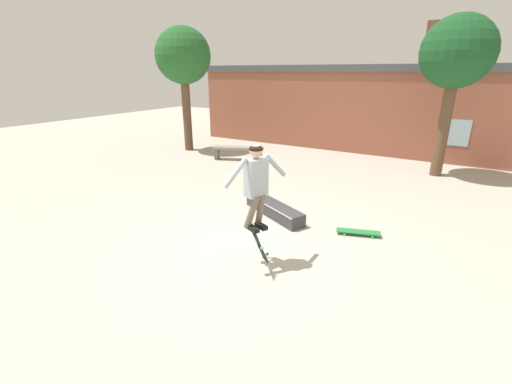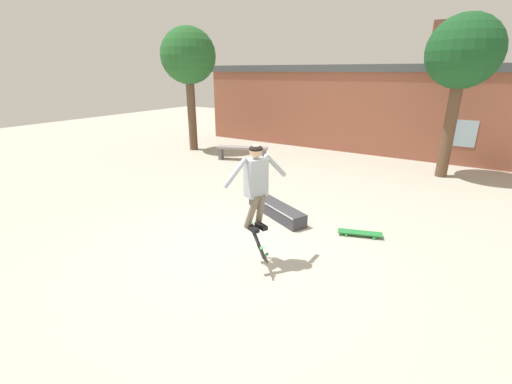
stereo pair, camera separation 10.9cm
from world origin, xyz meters
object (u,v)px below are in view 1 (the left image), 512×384
(skateboard_flipping, at_px, (257,240))
(tree_left, at_px, (183,57))
(skater, at_px, (256,181))
(skate_ledge, at_px, (274,209))
(tree_right, at_px, (457,55))
(skateboard_resting, at_px, (358,232))
(park_bench, at_px, (238,150))

(skateboard_flipping, bearing_deg, tree_left, 177.33)
(tree_left, height_order, skater, tree_left)
(skate_ledge, bearing_deg, tree_right, 88.99)
(skate_ledge, bearing_deg, skater, -43.68)
(skateboard_flipping, height_order, skateboard_resting, skateboard_flipping)
(tree_right, height_order, skate_ledge, tree_right)
(skateboard_flipping, relative_size, skateboard_resting, 0.74)
(skater, bearing_deg, tree_left, 162.25)
(tree_left, bearing_deg, skateboard_flipping, -41.69)
(park_bench, relative_size, skate_ledge, 1.05)
(skateboard_flipping, bearing_deg, park_bench, 165.31)
(park_bench, xyz_separation_m, skate_ledge, (3.61, -3.92, -0.22))
(park_bench, distance_m, skate_ledge, 5.34)
(tree_left, height_order, skate_ledge, tree_left)
(tree_left, xyz_separation_m, skateboard_flipping, (7.16, -6.37, -3.15))
(tree_left, bearing_deg, skate_ledge, -34.07)
(tree_right, height_order, tree_left, tree_left)
(tree_right, bearing_deg, tree_left, -172.52)
(tree_left, relative_size, skateboard_resting, 5.40)
(skate_ledge, distance_m, skateboard_resting, 1.95)
(park_bench, xyz_separation_m, skater, (4.32, -5.89, 1.12))
(park_bench, bearing_deg, tree_left, 149.54)
(skater, bearing_deg, tree_right, 97.50)
(park_bench, relative_size, skateboard_resting, 2.14)
(tree_left, relative_size, skater, 3.34)
(tree_left, distance_m, skater, 9.70)
(skate_ledge, distance_m, skater, 2.48)
(park_bench, bearing_deg, tree_right, -8.61)
(skateboard_resting, bearing_deg, skate_ledge, -18.61)
(tree_right, distance_m, skate_ledge, 7.12)
(tree_right, height_order, skater, tree_right)
(tree_right, bearing_deg, skate_ledge, -117.67)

